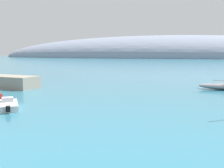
% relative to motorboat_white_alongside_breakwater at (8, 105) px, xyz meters
% --- Properties ---
extents(distant_ridge, '(312.15, 82.09, 38.15)m').
position_rel_motorboat_white_alongside_breakwater_xyz_m(distant_ridge, '(-18.22, 230.67, -0.33)').
color(distant_ridge, gray).
rests_on(distant_ridge, ground).
extents(motorboat_white_alongside_breakwater, '(4.08, 4.54, 0.96)m').
position_rel_motorboat_white_alongside_breakwater_xyz_m(motorboat_white_alongside_breakwater, '(0.00, 0.00, 0.00)').
color(motorboat_white_alongside_breakwater, white).
rests_on(motorboat_white_alongside_breakwater, water).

